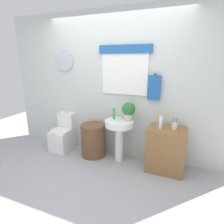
{
  "coord_description": "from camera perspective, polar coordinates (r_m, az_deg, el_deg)",
  "views": [
    {
      "loc": [
        1.2,
        -1.99,
        1.75
      ],
      "look_at": [
        0.08,
        0.8,
        0.91
      ],
      "focal_mm": 29.66,
      "sensor_mm": 36.0,
      "label": 1
    }
  ],
  "objects": [
    {
      "name": "faucet",
      "position": [
        3.27,
        3.02,
        -1.21
      ],
      "size": [
        0.03,
        0.03,
        0.1
      ],
      "primitive_type": "cylinder",
      "color": "silver",
      "rests_on": "pedestal_sink"
    },
    {
      "name": "pedestal_sink",
      "position": [
        3.24,
        2.27,
        -5.84
      ],
      "size": [
        0.5,
        0.5,
        0.75
      ],
      "color": "white",
      "rests_on": "ground_plane"
    },
    {
      "name": "toilet",
      "position": [
        3.91,
        -14.67,
        -6.9
      ],
      "size": [
        0.38,
        0.51,
        0.74
      ],
      "color": "white",
      "rests_on": "ground_plane"
    },
    {
      "name": "potted_plant",
      "position": [
        3.13,
        5.12,
        0.56
      ],
      "size": [
        0.23,
        0.23,
        0.32
      ],
      "color": "beige",
      "rests_on": "pedestal_sink"
    },
    {
      "name": "toothbrush_cup",
      "position": [
        3.03,
        18.75,
        -4.13
      ],
      "size": [
        0.08,
        0.08,
        0.19
      ],
      "color": "silver",
      "rests_on": "wooden_cabinet"
    },
    {
      "name": "laundry_hamper",
      "position": [
        3.53,
        -5.85,
        -8.59
      ],
      "size": [
        0.45,
        0.45,
        0.61
      ],
      "primitive_type": "cylinder",
      "color": "brown",
      "rests_on": "ground_plane"
    },
    {
      "name": "wooden_cabinet",
      "position": [
        3.17,
        16.18,
        -11.07
      ],
      "size": [
        0.59,
        0.44,
        0.72
      ],
      "primitive_type": "cube",
      "color": "olive",
      "rests_on": "ground_plane"
    },
    {
      "name": "lotion_bottle",
      "position": [
        2.97,
        14.79,
        -3.15
      ],
      "size": [
        0.05,
        0.05,
        0.21
      ],
      "primitive_type": "cylinder",
      "color": "white",
      "rests_on": "wooden_cabinet"
    },
    {
      "name": "back_wall",
      "position": [
        3.39,
        0.99,
        8.13
      ],
      "size": [
        4.4,
        0.18,
        2.6
      ],
      "color": "silver",
      "rests_on": "ground_plane"
    },
    {
      "name": "soap_bottle",
      "position": [
        3.23,
        0.62,
        -0.5
      ],
      "size": [
        0.05,
        0.05,
        0.2
      ],
      "primitive_type": "cylinder",
      "color": "green",
      "rests_on": "pedestal_sink"
    },
    {
      "name": "ground_plane",
      "position": [
        2.91,
        -7.91,
        -21.51
      ],
      "size": [
        8.0,
        8.0,
        0.0
      ],
      "primitive_type": "plane",
      "color": "#A3A3A8"
    }
  ]
}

